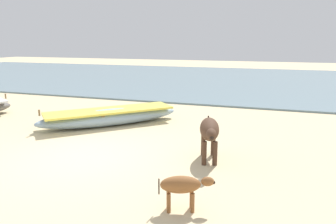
{
  "coord_description": "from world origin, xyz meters",
  "views": [
    {
      "loc": [
        4.53,
        -6.68,
        2.91
      ],
      "look_at": [
        1.24,
        3.09,
        0.6
      ],
      "focal_mm": 34.31,
      "sensor_mm": 36.0,
      "label": 1
    }
  ],
  "objects": [
    {
      "name": "cow_adult_dark",
      "position": [
        3.09,
        0.73,
        0.76
      ],
      "size": [
        0.74,
        1.6,
        1.05
      ],
      "rotation": [
        0.0,
        0.0,
        4.96
      ],
      "color": "#4C3323",
      "rests_on": "ground"
    },
    {
      "name": "calf_near_brown",
      "position": [
        3.13,
        -1.76,
        0.46
      ],
      "size": [
        0.96,
        0.52,
        0.64
      ],
      "rotation": [
        0.0,
        0.0,
        0.35
      ],
      "color": "brown",
      "rests_on": "ground"
    },
    {
      "name": "fishing_boat_1",
      "position": [
        -0.89,
        3.03,
        0.3
      ],
      "size": [
        4.36,
        4.33,
        0.76
      ],
      "rotation": [
        0.0,
        0.0,
        3.92
      ],
      "color": "#8CA5B7",
      "rests_on": "ground"
    },
    {
      "name": "ground",
      "position": [
        0.0,
        0.0,
        0.0
      ],
      "size": [
        80.0,
        80.0,
        0.0
      ],
      "primitive_type": "plane",
      "color": "beige"
    },
    {
      "name": "sea_water",
      "position": [
        0.0,
        17.35,
        0.04
      ],
      "size": [
        60.0,
        20.0,
        0.08
      ],
      "primitive_type": "cube",
      "color": "slate",
      "rests_on": "ground"
    }
  ]
}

